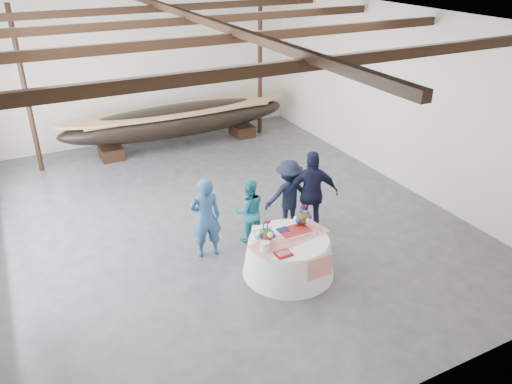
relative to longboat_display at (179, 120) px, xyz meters
name	(u,v)px	position (x,y,z in m)	size (l,w,h in m)	color
floor	(220,215)	(-0.65, -4.72, -0.87)	(10.00, 12.00, 0.01)	#3D3D42
wall_back	(142,69)	(-0.65, 1.28, 1.38)	(10.00, 0.02, 4.50)	silver
wall_front	(407,270)	(-0.65, -10.72, 1.38)	(10.00, 0.02, 4.50)	silver
wall_right	(395,97)	(4.35, -4.72, 1.38)	(0.02, 12.00, 4.50)	silver
ceiling	(213,17)	(-0.65, -4.72, 3.63)	(10.00, 12.00, 0.01)	white
pavilion_structure	(199,37)	(-0.65, -3.91, 3.13)	(9.80, 11.76, 4.50)	black
longboat_display	(179,120)	(0.00, 0.00, 0.00)	(7.26, 1.45, 1.36)	black
banquet_table	(289,256)	(-0.35, -7.43, -0.49)	(1.79, 1.79, 0.77)	white
tabletop_items	(284,230)	(-0.40, -7.30, 0.05)	(1.73, 0.97, 0.40)	red
guest_woman_blue	(206,218)	(-1.54, -6.13, 0.01)	(0.64, 0.42, 1.75)	#274D7E
guest_woman_teal	(249,211)	(-0.51, -6.01, -0.16)	(0.69, 0.54, 1.43)	teal
guest_man_left	(289,195)	(0.50, -5.94, -0.04)	(1.07, 0.61, 1.65)	black
guest_man_right	(312,193)	(0.86, -6.33, 0.10)	(1.13, 0.47, 1.93)	black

